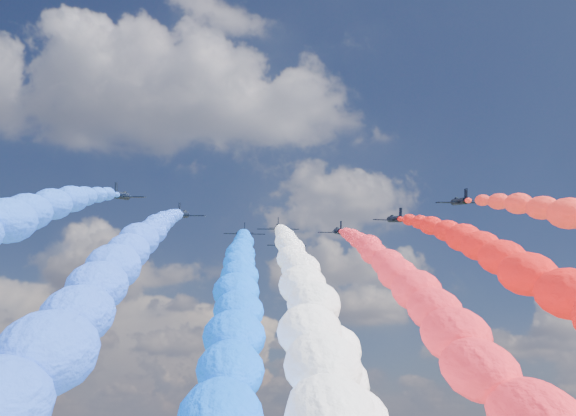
{
  "coord_description": "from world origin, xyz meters",
  "views": [
    {
      "loc": [
        -7.88,
        -130.11,
        60.31
      ],
      "look_at": [
        0.0,
        4.0,
        106.36
      ],
      "focal_mm": 42.52,
      "sensor_mm": 36.0,
      "label": 1
    }
  ],
  "objects": [
    {
      "name": "trail_4",
      "position": [
        0.82,
        -29.05,
        80.31
      ],
      "size": [
        6.71,
        103.76,
        51.72
      ],
      "primitive_type": null,
      "color": "white"
    },
    {
      "name": "jet_3",
      "position": [
        -1.72,
        11.67,
        104.36
      ],
      "size": [
        9.57,
        12.78,
        6.22
      ],
      "primitive_type": null,
      "rotation": [
        0.3,
        0.0,
        -0.04
      ],
      "color": "black"
    },
    {
      "name": "trail_6",
      "position": [
        22.45,
        -49.43,
        80.31
      ],
      "size": [
        6.71,
        103.76,
        51.72
      ],
      "primitive_type": null,
      "color": "red"
    },
    {
      "name": "jet_7",
      "position": [
        32.69,
        -7.72,
        104.36
      ],
      "size": [
        9.4,
        12.67,
        6.22
      ],
      "primitive_type": null,
      "rotation": [
        0.3,
        0.0,
        -0.02
      ],
      "color": "black"
    },
    {
      "name": "jet_5",
      "position": [
        11.77,
        13.44,
        104.36
      ],
      "size": [
        9.21,
        12.53,
        6.22
      ],
      "primitive_type": null,
      "rotation": [
        0.3,
        0.0,
        -0.01
      ],
      "color": "black"
    },
    {
      "name": "jet_1",
      "position": [
        -21.61,
        3.55,
        104.36
      ],
      "size": [
        9.94,
        13.04,
        6.22
      ],
      "primitive_type": null,
      "rotation": [
        0.3,
        0.0,
        -0.07
      ],
      "color": "black"
    },
    {
      "name": "jet_0",
      "position": [
        -32.2,
        -7.1,
        104.36
      ],
      "size": [
        9.86,
        12.99,
        6.22
      ],
      "primitive_type": null,
      "rotation": [
        0.3,
        0.0,
        -0.06
      ],
      "color": "black"
    },
    {
      "name": "jet_4",
      "position": [
        0.82,
        24.41,
        104.36
      ],
      "size": [
        9.36,
        12.63,
        6.22
      ],
      "primitive_type": null,
      "rotation": [
        0.3,
        0.0,
        -0.02
      ],
      "color": "black"
    },
    {
      "name": "trail_3",
      "position": [
        -1.72,
        -41.79,
        80.31
      ],
      "size": [
        6.71,
        103.76,
        51.72
      ],
      "primitive_type": null,
      "color": "white"
    },
    {
      "name": "trail_5",
      "position": [
        11.77,
        -40.02,
        80.31
      ],
      "size": [
        6.71,
        103.76,
        51.72
      ],
      "primitive_type": null,
      "color": "red"
    },
    {
      "name": "jet_2",
      "position": [
        -9.06,
        15.64,
        104.36
      ],
      "size": [
        9.24,
        12.55,
        6.22
      ],
      "primitive_type": null,
      "rotation": [
        0.3,
        0.0,
        0.01
      ],
      "color": "black"
    },
    {
      "name": "trail_1",
      "position": [
        -21.61,
        -49.91,
        80.31
      ],
      "size": [
        6.71,
        103.76,
        51.72
      ],
      "primitive_type": null,
      "color": "blue"
    },
    {
      "name": "trail_0",
      "position": [
        -32.2,
        -60.56,
        80.31
      ],
      "size": [
        6.71,
        103.76,
        51.72
      ],
      "primitive_type": null,
      "color": "blue"
    },
    {
      "name": "jet_6",
      "position": [
        22.45,
        4.03,
        104.36
      ],
      "size": [
        9.83,
        12.97,
        6.22
      ],
      "primitive_type": null,
      "rotation": [
        0.3,
        0.0,
        0.06
      ],
      "color": "black"
    },
    {
      "name": "trail_2",
      "position": [
        -9.06,
        -37.81,
        80.31
      ],
      "size": [
        6.71,
        103.76,
        51.72
      ],
      "primitive_type": null,
      "color": "blue"
    }
  ]
}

